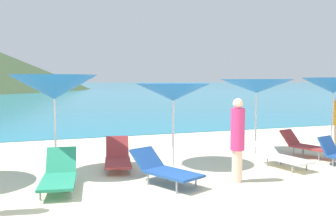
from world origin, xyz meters
The scene contains 12 objects.
ground_plane centered at (0.00, 10.00, -0.15)m, with size 50.00×100.00×0.30m, color beige.
ocean_water centered at (0.00, 228.31, 0.01)m, with size 650.00×440.00×0.02m, color teal.
umbrella_2 centered at (-1.20, 3.34, 1.94)m, with size 1.99×1.99×2.21m.
umbrella_3 centered at (1.57, 3.21, 1.80)m, with size 1.96×1.96×2.02m.
umbrella_4 centered at (4.30, 3.75, 1.93)m, with size 2.22×2.22×2.13m.
umbrella_5 centered at (6.91, 3.59, 1.94)m, with size 1.89×1.89×2.18m.
lounge_chair_1 centered at (0.20, 3.31, 0.27)m, with size 0.86×1.60×0.69m.
lounge_chair_2 centered at (3.94, 2.09, 0.26)m, with size 0.77×1.54×0.55m.
lounge_chair_4 centered at (5.40, 2.96, 0.32)m, with size 0.89×1.56×0.68m.
lounge_chair_6 centered at (-1.23, 2.04, 0.29)m, with size 0.86×1.66×0.71m.
lounge_chair_7 centered at (0.79, 1.66, 0.32)m, with size 1.21×1.69×0.66m.
beachgoer_1 centered at (2.26, 1.33, 0.93)m, with size 0.29×0.29×1.73m.
Camera 1 is at (-1.71, -5.27, 2.08)m, focal length 39.88 mm.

